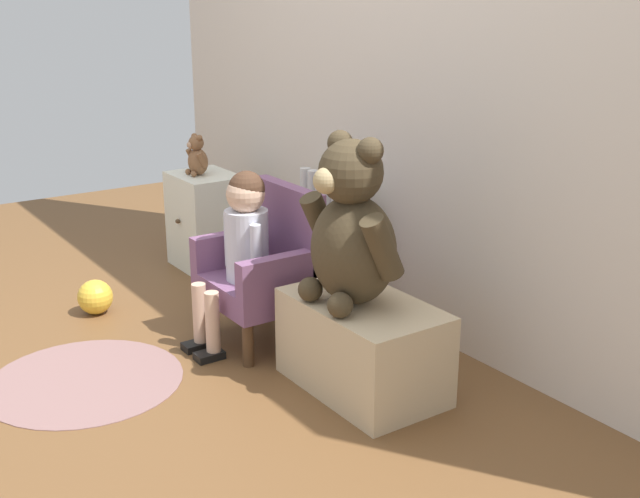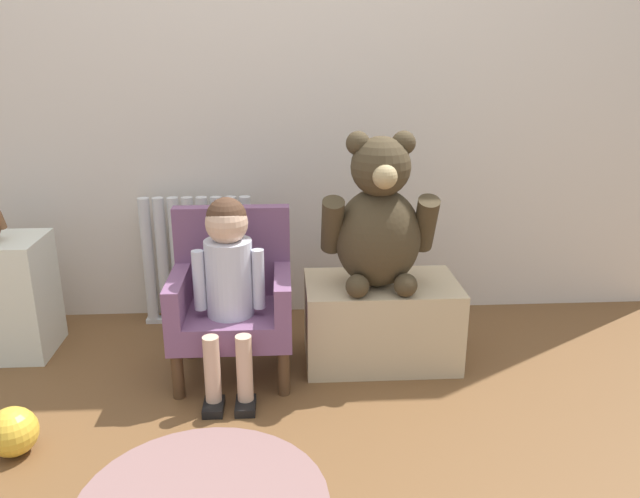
{
  "view_description": "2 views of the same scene",
  "coord_description": "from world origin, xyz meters",
  "px_view_note": "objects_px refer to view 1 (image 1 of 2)",
  "views": [
    {
      "loc": [
        2.47,
        -0.96,
        1.36
      ],
      "look_at": [
        0.22,
        0.58,
        0.48
      ],
      "focal_mm": 45.0,
      "sensor_mm": 36.0,
      "label": 1
    },
    {
      "loc": [
        0.06,
        -1.61,
        1.21
      ],
      "look_at": [
        0.18,
        0.55,
        0.49
      ],
      "focal_mm": 35.0,
      "sensor_mm": 36.0,
      "label": 2
    }
  ],
  "objects_px": {
    "child_armchair": "(266,267)",
    "small_teddy_bear": "(197,157)",
    "child_figure": "(242,235)",
    "toy_ball": "(95,297)",
    "small_dresser": "(206,221)",
    "floor_rug": "(85,380)",
    "low_bench": "(363,346)",
    "large_teddy_bear": "(352,231)",
    "radiator": "(332,240)"
  },
  "relations": [
    {
      "from": "low_bench",
      "to": "large_teddy_bear",
      "type": "relative_size",
      "value": 1.01
    },
    {
      "from": "child_figure",
      "to": "low_bench",
      "type": "relative_size",
      "value": 1.19
    },
    {
      "from": "small_dresser",
      "to": "small_teddy_bear",
      "type": "distance_m",
      "value": 0.33
    },
    {
      "from": "child_figure",
      "to": "small_teddy_bear",
      "type": "relative_size",
      "value": 3.46
    },
    {
      "from": "radiator",
      "to": "child_figure",
      "type": "distance_m",
      "value": 0.62
    },
    {
      "from": "child_armchair",
      "to": "small_teddy_bear",
      "type": "xyz_separation_m",
      "value": [
        -0.94,
        0.17,
        0.27
      ]
    },
    {
      "from": "large_teddy_bear",
      "to": "toy_ball",
      "type": "xyz_separation_m",
      "value": [
        -1.19,
        -0.51,
        -0.51
      ]
    },
    {
      "from": "radiator",
      "to": "child_armchair",
      "type": "xyz_separation_m",
      "value": [
        0.19,
        -0.46,
        0.01
      ]
    },
    {
      "from": "low_bench",
      "to": "toy_ball",
      "type": "bearing_deg",
      "value": -155.96
    },
    {
      "from": "child_armchair",
      "to": "small_teddy_bear",
      "type": "relative_size",
      "value": 3.06
    },
    {
      "from": "child_armchair",
      "to": "child_figure",
      "type": "height_order",
      "value": "child_figure"
    },
    {
      "from": "child_armchair",
      "to": "toy_ball",
      "type": "relative_size",
      "value": 4.07
    },
    {
      "from": "large_teddy_bear",
      "to": "small_teddy_bear",
      "type": "xyz_separation_m",
      "value": [
        -1.49,
        0.16,
        -0.01
      ]
    },
    {
      "from": "large_teddy_bear",
      "to": "small_teddy_bear",
      "type": "relative_size",
      "value": 2.88
    },
    {
      "from": "low_bench",
      "to": "toy_ball",
      "type": "height_order",
      "value": "low_bench"
    },
    {
      "from": "low_bench",
      "to": "small_teddy_bear",
      "type": "distance_m",
      "value": 1.57
    },
    {
      "from": "child_armchair",
      "to": "small_dresser",
      "type": "bearing_deg",
      "value": 167.83
    },
    {
      "from": "child_armchair",
      "to": "radiator",
      "type": "bearing_deg",
      "value": 112.18
    },
    {
      "from": "large_teddy_bear",
      "to": "toy_ball",
      "type": "height_order",
      "value": "large_teddy_bear"
    },
    {
      "from": "low_bench",
      "to": "floor_rug",
      "type": "relative_size",
      "value": 0.84
    },
    {
      "from": "small_teddy_bear",
      "to": "small_dresser",
      "type": "bearing_deg",
      "value": 82.72
    },
    {
      "from": "child_figure",
      "to": "toy_ball",
      "type": "relative_size",
      "value": 4.6
    },
    {
      "from": "child_armchair",
      "to": "large_teddy_bear",
      "type": "distance_m",
      "value": 0.62
    },
    {
      "from": "child_armchair",
      "to": "large_teddy_bear",
      "type": "height_order",
      "value": "large_teddy_bear"
    },
    {
      "from": "small_teddy_bear",
      "to": "floor_rug",
      "type": "bearing_deg",
      "value": -45.71
    },
    {
      "from": "radiator",
      "to": "low_bench",
      "type": "relative_size",
      "value": 0.98
    },
    {
      "from": "small_teddy_bear",
      "to": "child_armchair",
      "type": "bearing_deg",
      "value": -10.28
    },
    {
      "from": "child_figure",
      "to": "large_teddy_bear",
      "type": "bearing_deg",
      "value": 12.43
    },
    {
      "from": "child_figure",
      "to": "toy_ball",
      "type": "xyz_separation_m",
      "value": [
        -0.64,
        -0.39,
        -0.38
      ]
    },
    {
      "from": "child_figure",
      "to": "large_teddy_bear",
      "type": "relative_size",
      "value": 1.2
    },
    {
      "from": "small_teddy_bear",
      "to": "toy_ball",
      "type": "bearing_deg",
      "value": -66.01
    },
    {
      "from": "radiator",
      "to": "small_dresser",
      "type": "distance_m",
      "value": 0.79
    },
    {
      "from": "low_bench",
      "to": "small_dresser",
      "type": "bearing_deg",
      "value": 174.28
    },
    {
      "from": "child_armchair",
      "to": "floor_rug",
      "type": "distance_m",
      "value": 0.81
    },
    {
      "from": "radiator",
      "to": "large_teddy_bear",
      "type": "bearing_deg",
      "value": -30.95
    },
    {
      "from": "small_teddy_bear",
      "to": "floor_rug",
      "type": "height_order",
      "value": "small_teddy_bear"
    },
    {
      "from": "radiator",
      "to": "child_figure",
      "type": "relative_size",
      "value": 0.82
    },
    {
      "from": "radiator",
      "to": "child_figure",
      "type": "height_order",
      "value": "child_figure"
    },
    {
      "from": "small_dresser",
      "to": "floor_rug",
      "type": "relative_size",
      "value": 0.68
    },
    {
      "from": "toy_ball",
      "to": "child_figure",
      "type": "bearing_deg",
      "value": 31.01
    },
    {
      "from": "floor_rug",
      "to": "low_bench",
      "type": "bearing_deg",
      "value": 52.49
    },
    {
      "from": "low_bench",
      "to": "child_armchair",
      "type": "bearing_deg",
      "value": -174.97
    },
    {
      "from": "low_bench",
      "to": "toy_ball",
      "type": "xyz_separation_m",
      "value": [
        -1.22,
        -0.54,
        -0.09
      ]
    },
    {
      "from": "radiator",
      "to": "small_teddy_bear",
      "type": "bearing_deg",
      "value": -159.25
    },
    {
      "from": "large_teddy_bear",
      "to": "toy_ball",
      "type": "relative_size",
      "value": 3.83
    },
    {
      "from": "small_dresser",
      "to": "large_teddy_bear",
      "type": "height_order",
      "value": "large_teddy_bear"
    },
    {
      "from": "small_dresser",
      "to": "child_figure",
      "type": "xyz_separation_m",
      "value": [
        0.94,
        -0.31,
        0.21
      ]
    },
    {
      "from": "large_teddy_bear",
      "to": "floor_rug",
      "type": "bearing_deg",
      "value": -127.59
    },
    {
      "from": "small_dresser",
      "to": "child_armchair",
      "type": "bearing_deg",
      "value": -12.17
    },
    {
      "from": "child_armchair",
      "to": "child_figure",
      "type": "distance_m",
      "value": 0.19
    }
  ]
}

